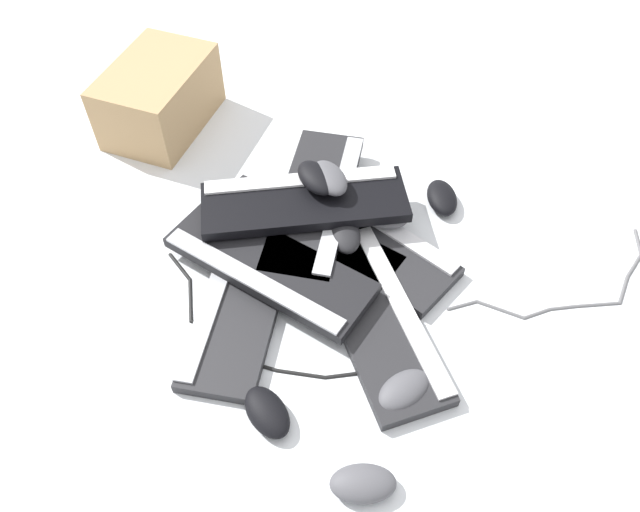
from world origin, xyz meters
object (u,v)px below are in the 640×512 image
object	(u,v)px
keyboard_5	(268,265)
mouse_4	(267,412)
mouse_2	(363,483)
mouse_6	(343,234)
keyboard_0	(242,297)
mouse_1	(404,390)
keyboard_2	(361,238)
keyboard_4	(316,202)
cardboard_box	(159,97)
mouse_7	(316,178)
keyboard_1	(376,316)
keyboard_6	(304,201)
mouse_5	(329,178)
mouse_0	(442,198)
mouse_3	(382,216)
keyboard_3	(300,239)

from	to	relation	value
keyboard_5	mouse_4	bearing A→B (deg)	54.81
mouse_2	mouse_6	distance (m)	0.51
keyboard_0	mouse_1	size ratio (longest dim) A/B	3.88
keyboard_2	keyboard_5	xyz separation A→B (m)	(0.22, -0.04, 0.03)
keyboard_4	mouse_1	bearing A→B (deg)	72.13
mouse_2	cardboard_box	size ratio (longest dim) A/B	0.37
keyboard_4	mouse_6	distance (m)	0.12
mouse_7	keyboard_2	bearing A→B (deg)	-162.14
keyboard_1	keyboard_6	size ratio (longest dim) A/B	1.02
keyboard_2	cardboard_box	world-z (taller)	cardboard_box
mouse_1	mouse_5	distance (m)	0.48
mouse_0	mouse_3	world-z (taller)	mouse_3
keyboard_4	cardboard_box	xyz separation A→B (m)	(0.12, -0.49, 0.04)
keyboard_2	keyboard_4	size ratio (longest dim) A/B	1.07
keyboard_3	keyboard_4	distance (m)	0.09
cardboard_box	keyboard_1	bearing A→B (deg)	92.68
keyboard_4	mouse_3	distance (m)	0.15
keyboard_3	mouse_1	bearing A→B (deg)	80.57
keyboard_0	mouse_6	xyz separation A→B (m)	(-0.25, 0.02, 0.04)
keyboard_3	cardboard_box	size ratio (longest dim) A/B	1.55
mouse_3	mouse_6	xyz separation A→B (m)	(0.10, -0.01, 0.00)
keyboard_2	mouse_5	distance (m)	0.15
mouse_4	mouse_5	size ratio (longest dim) A/B	1.00
mouse_0	cardboard_box	bearing A→B (deg)	61.85
keyboard_1	keyboard_3	world-z (taller)	same
keyboard_1	keyboard_4	xyz separation A→B (m)	(-0.08, -0.30, 0.03)
mouse_2	mouse_6	bearing A→B (deg)	-88.74
mouse_6	mouse_7	bearing A→B (deg)	18.72
keyboard_6	mouse_6	xyz separation A→B (m)	(-0.02, 0.11, -0.02)
mouse_5	mouse_7	size ratio (longest dim) A/B	1.00
keyboard_0	mouse_4	xyz separation A→B (m)	(0.10, 0.24, 0.01)
keyboard_2	mouse_6	distance (m)	0.06
keyboard_4	mouse_1	world-z (taller)	keyboard_4
mouse_3	mouse_6	world-z (taller)	same
keyboard_6	mouse_0	distance (m)	0.32
keyboard_5	mouse_2	xyz separation A→B (m)	(0.12, 0.45, -0.02)
mouse_1	mouse_7	world-z (taller)	mouse_7
mouse_4	mouse_7	size ratio (longest dim) A/B	1.00
keyboard_1	mouse_5	xyz separation A→B (m)	(-0.11, -0.28, 0.10)
mouse_1	mouse_7	xyz separation A→B (m)	(-0.15, -0.46, 0.09)
mouse_5	mouse_6	size ratio (longest dim) A/B	1.00
mouse_6	mouse_3	bearing A→B (deg)	-67.51
mouse_2	cardboard_box	distance (m)	1.05
keyboard_5	keyboard_2	bearing A→B (deg)	169.72
mouse_3	keyboard_6	bearing A→B (deg)	7.42
keyboard_6	mouse_4	world-z (taller)	keyboard_6
keyboard_6	mouse_5	bearing A→B (deg)	174.41
mouse_0	mouse_1	bearing A→B (deg)	159.82
mouse_5	keyboard_1	bearing A→B (deg)	-8.41
keyboard_3	mouse_6	world-z (taller)	mouse_6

